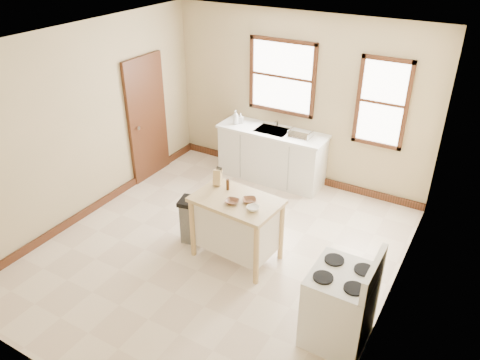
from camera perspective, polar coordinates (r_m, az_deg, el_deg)
name	(u,v)px	position (r m, az deg, el deg)	size (l,w,h in m)	color
floor	(218,251)	(6.50, -2.74, -8.59)	(5.00, 5.00, 0.00)	beige
ceiling	(212,44)	(5.28, -3.48, 16.24)	(5.00, 5.00, 0.00)	white
wall_back	(298,100)	(7.79, 7.11, 9.62)	(4.50, 0.04, 2.80)	tan
wall_left	(84,124)	(7.14, -18.50, 6.46)	(0.04, 5.00, 2.80)	tan
wall_right	(401,209)	(5.03, 19.02, -3.41)	(0.04, 5.00, 2.80)	tan
window_main	(282,77)	(7.78, 5.15, 12.41)	(1.17, 0.06, 1.22)	#321C0D
window_side	(382,103)	(7.32, 16.94, 8.94)	(0.77, 0.06, 1.37)	#321C0D
door_left	(147,119)	(8.08, -11.24, 7.35)	(0.06, 0.90, 2.10)	#321C0D
baseboard_back	(293,173)	(8.31, 6.47, 0.82)	(4.50, 0.04, 0.12)	#321C0D
baseboard_left	(99,204)	(7.70, -16.81, -2.79)	(0.04, 5.00, 0.12)	#321C0D
sink_counter	(272,155)	(8.02, 3.87, 3.07)	(1.86, 0.62, 0.92)	silver
faucet	(278,120)	(7.94, 4.60, 7.26)	(0.03, 0.03, 0.22)	silver
soap_bottle_a	(236,117)	(8.01, -0.52, 7.65)	(0.09, 0.09, 0.24)	#B2B2B2
soap_bottle_b	(241,118)	(8.06, 0.09, 7.52)	(0.08, 0.08, 0.18)	#B2B2B2
dish_rack	(301,134)	(7.61, 7.39, 5.58)	(0.36, 0.27, 0.09)	silver
kitchen_island	(237,229)	(6.13, -0.42, -5.94)	(1.10, 0.70, 0.90)	tan
knife_block	(218,178)	(6.16, -2.76, 0.25)	(0.10, 0.10, 0.20)	tan
pepper_grinder	(228,185)	(6.05, -1.51, -0.57)	(0.04, 0.04, 0.15)	#432612
bowl_a	(232,202)	(5.80, -0.97, -2.66)	(0.17, 0.17, 0.04)	brown
bowl_b	(249,200)	(5.82, 1.15, -2.48)	(0.17, 0.17, 0.04)	brown
bowl_c	(253,208)	(5.66, 1.58, -3.48)	(0.16, 0.16, 0.05)	white
trash_bin	(193,220)	(6.53, -5.74, -4.92)	(0.34, 0.29, 0.66)	slate
gas_stove	(341,297)	(5.09, 12.18, -13.72)	(0.70, 0.70, 1.13)	white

